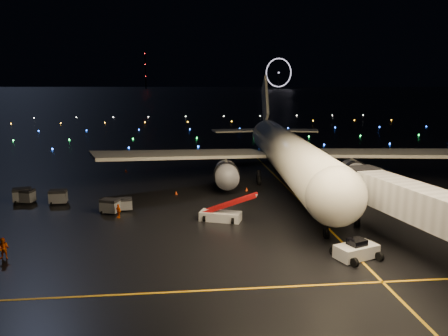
{
  "coord_description": "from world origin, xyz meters",
  "views": [
    {
      "loc": [
        -3.75,
        -40.55,
        15.69
      ],
      "look_at": [
        1.65,
        12.0,
        5.0
      ],
      "focal_mm": 35.0,
      "sensor_mm": 36.0,
      "label": 1
    }
  ],
  "objects_px": {
    "airliner": "(285,129)",
    "baggage_cart_2": "(58,197)",
    "pushback_tug": "(356,249)",
    "belt_loader": "(220,207)",
    "baggage_cart_4": "(26,196)",
    "crew_b": "(4,249)",
    "baggage_cart_0": "(124,204)",
    "baggage_cart_3": "(22,195)",
    "crew_c": "(118,211)",
    "baggage_cart_1": "(110,206)"
  },
  "relations": [
    {
      "from": "airliner",
      "to": "belt_loader",
      "type": "bearing_deg",
      "value": -118.65
    },
    {
      "from": "pushback_tug",
      "to": "baggage_cart_3",
      "type": "xyz_separation_m",
      "value": [
        -36.06,
        22.03,
        0.04
      ]
    },
    {
      "from": "baggage_cart_0",
      "to": "baggage_cart_1",
      "type": "distance_m",
      "value": 1.89
    },
    {
      "from": "airliner",
      "to": "pushback_tug",
      "type": "height_order",
      "value": "airliner"
    },
    {
      "from": "airliner",
      "to": "baggage_cart_2",
      "type": "height_order",
      "value": "airliner"
    },
    {
      "from": "pushback_tug",
      "to": "baggage_cart_2",
      "type": "relative_size",
      "value": 1.78
    },
    {
      "from": "belt_loader",
      "to": "crew_c",
      "type": "distance_m",
      "value": 11.9
    },
    {
      "from": "crew_b",
      "to": "baggage_cart_1",
      "type": "distance_m",
      "value": 14.82
    },
    {
      "from": "airliner",
      "to": "baggage_cart_0",
      "type": "distance_m",
      "value": 27.66
    },
    {
      "from": "crew_b",
      "to": "baggage_cart_4",
      "type": "distance_m",
      "value": 19.12
    },
    {
      "from": "pushback_tug",
      "to": "baggage_cart_2",
      "type": "distance_m",
      "value": 37.54
    },
    {
      "from": "airliner",
      "to": "baggage_cart_0",
      "type": "bearing_deg",
      "value": -146.13
    },
    {
      "from": "baggage_cart_4",
      "to": "belt_loader",
      "type": "bearing_deg",
      "value": -5.8
    },
    {
      "from": "crew_b",
      "to": "baggage_cart_3",
      "type": "relative_size",
      "value": 0.88
    },
    {
      "from": "crew_c",
      "to": "baggage_cart_2",
      "type": "distance_m",
      "value": 10.81
    },
    {
      "from": "baggage_cart_0",
      "to": "baggage_cart_3",
      "type": "relative_size",
      "value": 0.82
    },
    {
      "from": "crew_c",
      "to": "baggage_cart_2",
      "type": "relative_size",
      "value": 0.77
    },
    {
      "from": "crew_c",
      "to": "belt_loader",
      "type": "bearing_deg",
      "value": 37.05
    },
    {
      "from": "crew_c",
      "to": "baggage_cart_2",
      "type": "height_order",
      "value": "baggage_cart_2"
    },
    {
      "from": "baggage_cart_2",
      "to": "airliner",
      "type": "bearing_deg",
      "value": 12.93
    },
    {
      "from": "crew_b",
      "to": "baggage_cart_4",
      "type": "xyz_separation_m",
      "value": [
        -4.26,
        18.64,
        -0.09
      ]
    },
    {
      "from": "crew_b",
      "to": "baggage_cart_1",
      "type": "relative_size",
      "value": 0.95
    },
    {
      "from": "baggage_cart_0",
      "to": "baggage_cart_3",
      "type": "height_order",
      "value": "baggage_cart_3"
    },
    {
      "from": "pushback_tug",
      "to": "baggage_cart_2",
      "type": "height_order",
      "value": "baggage_cart_2"
    },
    {
      "from": "pushback_tug",
      "to": "baggage_cart_0",
      "type": "distance_m",
      "value": 28.12
    },
    {
      "from": "belt_loader",
      "to": "baggage_cart_3",
      "type": "relative_size",
      "value": 3.05
    },
    {
      "from": "pushback_tug",
      "to": "baggage_cart_1",
      "type": "xyz_separation_m",
      "value": [
        -23.95,
        15.98,
        -0.03
      ]
    },
    {
      "from": "baggage_cart_2",
      "to": "baggage_cart_4",
      "type": "height_order",
      "value": "baggage_cart_2"
    },
    {
      "from": "crew_c",
      "to": "pushback_tug",
      "type": "bearing_deg",
      "value": 15.97
    },
    {
      "from": "baggage_cart_1",
      "to": "baggage_cart_4",
      "type": "bearing_deg",
      "value": 175.35
    },
    {
      "from": "baggage_cart_4",
      "to": "crew_b",
      "type": "bearing_deg",
      "value": -61.06
    },
    {
      "from": "baggage_cart_3",
      "to": "pushback_tug",
      "type": "bearing_deg",
      "value": -46.91
    },
    {
      "from": "pushback_tug",
      "to": "baggage_cart_4",
      "type": "relative_size",
      "value": 1.81
    },
    {
      "from": "crew_b",
      "to": "baggage_cart_2",
      "type": "distance_m",
      "value": 17.75
    },
    {
      "from": "baggage_cart_3",
      "to": "baggage_cart_4",
      "type": "height_order",
      "value": "baggage_cart_3"
    },
    {
      "from": "pushback_tug",
      "to": "crew_c",
      "type": "distance_m",
      "value": 26.78
    },
    {
      "from": "airliner",
      "to": "baggage_cart_3",
      "type": "bearing_deg",
      "value": -163.46
    },
    {
      "from": "crew_b",
      "to": "baggage_cart_4",
      "type": "height_order",
      "value": "crew_b"
    },
    {
      "from": "airliner",
      "to": "belt_loader",
      "type": "relative_size",
      "value": 8.6
    },
    {
      "from": "crew_b",
      "to": "baggage_cart_2",
      "type": "bearing_deg",
      "value": 94.96
    },
    {
      "from": "baggage_cart_3",
      "to": "baggage_cart_4",
      "type": "distance_m",
      "value": 0.59
    },
    {
      "from": "pushback_tug",
      "to": "baggage_cart_0",
      "type": "bearing_deg",
      "value": 122.31
    },
    {
      "from": "crew_b",
      "to": "baggage_cart_3",
      "type": "xyz_separation_m",
      "value": [
        -4.77,
        18.93,
        -0.03
      ]
    },
    {
      "from": "crew_c",
      "to": "crew_b",
      "type": "bearing_deg",
      "value": -79.86
    },
    {
      "from": "belt_loader",
      "to": "baggage_cart_3",
      "type": "distance_m",
      "value": 26.96
    },
    {
      "from": "pushback_tug",
      "to": "belt_loader",
      "type": "height_order",
      "value": "belt_loader"
    },
    {
      "from": "crew_b",
      "to": "baggage_cart_2",
      "type": "height_order",
      "value": "crew_b"
    },
    {
      "from": "baggage_cart_3",
      "to": "crew_b",
      "type": "bearing_deg",
      "value": -91.34
    },
    {
      "from": "baggage_cart_3",
      "to": "baggage_cart_4",
      "type": "bearing_deg",
      "value": -44.49
    },
    {
      "from": "belt_loader",
      "to": "baggage_cart_0",
      "type": "bearing_deg",
      "value": 175.77
    }
  ]
}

